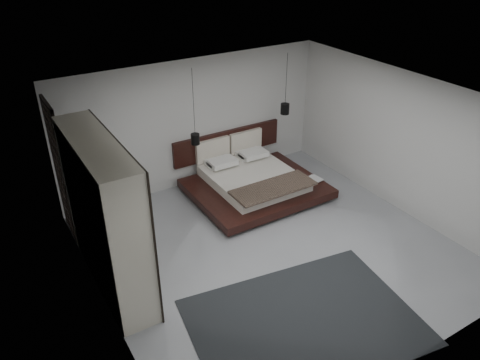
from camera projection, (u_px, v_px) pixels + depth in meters
floor at (273, 249)px, 8.47m from camera, size 6.00×6.00×0.00m
ceiling at (279, 101)px, 7.11m from camera, size 6.00×6.00×0.00m
wall_back at (195, 123)px, 10.02m from camera, size 6.00×0.00×6.00m
wall_front at (422, 287)px, 5.55m from camera, size 6.00×0.00×6.00m
wall_left at (97, 237)px, 6.42m from camera, size 0.00×6.00×6.00m
wall_right at (401, 142)px, 9.16m from camera, size 0.00×6.00×6.00m
lattice_screen at (60, 171)px, 8.32m from camera, size 0.05×0.90×2.60m
bed at (252, 180)px, 10.11m from camera, size 2.70×2.36×1.06m
book_lower at (311, 180)px, 10.15m from camera, size 0.28×0.33×0.03m
book_upper at (311, 180)px, 10.10m from camera, size 0.26×0.33×0.02m
pendant_left at (195, 139)px, 9.39m from camera, size 0.18×0.18×1.55m
pendant_right at (285, 109)px, 10.30m from camera, size 0.19×0.19×1.35m
wardrobe at (105, 217)px, 7.12m from camera, size 0.61×2.57×2.52m
rug at (304, 322)px, 6.92m from camera, size 3.60×2.81×0.01m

